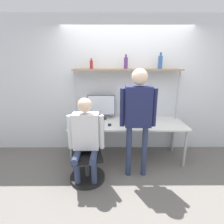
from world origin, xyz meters
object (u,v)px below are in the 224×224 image
Objects in this scene: laptop at (93,122)px; person_seated at (86,134)px; bottle_purple at (126,63)px; bottle_red at (91,64)px; bottle_blue at (160,62)px; person_standing at (138,110)px; office_chair at (87,163)px; cell_phone at (110,125)px; monitor at (101,106)px.

person_seated is at bearing -96.66° from laptop.
bottle_purple is 1.38× the size of bottle_red.
laptop is 1.12× the size of bottle_blue.
bottle_blue reaches higher than person_seated.
office_chair is at bearing -174.74° from person_standing.
cell_phone is 0.58× the size of bottle_purple.
person_seated is (0.01, -0.05, 0.51)m from office_chair.
monitor is 0.60× the size of office_chair.
office_chair is at bearing -126.13° from cell_phone.
cell_phone is 0.17× the size of office_chair.
monitor is 0.31× the size of person_standing.
bottle_blue reaches higher than monitor.
person_standing reaches higher than office_chair.
office_chair is (-0.36, -0.50, -0.46)m from cell_phone.
bottle_red is (-0.04, 0.40, 1.00)m from laptop.
monitor is at bearing 126.86° from person_standing.
office_chair is at bearing -91.74° from bottle_red.
bottle_purple is at bearing 99.49° from person_standing.
bottle_blue reaches higher than bottle_purple.
bottle_blue is (1.24, 0.40, 1.05)m from laptop.
person_seated is 1.55m from bottle_purple.
bottle_red is (-0.64, 0.00, -0.03)m from bottle_purple.
bottle_red is at bearing 96.19° from laptop.
cell_phone is 1.18m from bottle_red.
person_seated is (-0.19, -0.93, -0.20)m from monitor.
bottle_blue is at bearing 34.15° from office_chair.
cell_phone is 0.80× the size of bottle_red.
bottle_purple is 0.64m from bottle_red.
monitor is at bearing -179.20° from bottle_purple.
bottle_purple is (-0.14, 0.82, 0.69)m from person_standing.
office_chair reaches higher than cell_phone.
office_chair is 4.83× the size of bottle_red.
person_standing is (0.74, -0.41, 0.34)m from laptop.
cell_phone is (0.16, -0.38, -0.25)m from monitor.
laptop is at bearing -177.56° from cell_phone.
office_chair is 1.18m from person_standing.
laptop is 1.67m from bottle_blue.
monitor reaches higher than laptop.
person_seated is (-0.36, -0.55, 0.05)m from cell_phone.
bottle_red is (0.02, 0.94, 1.01)m from person_seated.
bottle_blue reaches higher than bottle_red.
bottle_red reaches higher than person_standing.
bottle_blue is at bearing -0.00° from bottle_red.
person_seated is at bearing -79.94° from office_chair.
person_standing reaches higher than laptop.
person_seated is 1.92m from bottle_blue.
monitor reaches higher than office_chair.
bottle_purple reaches higher than cell_phone.
person_seated is 5.20× the size of bottle_purple.
office_chair is 0.52× the size of person_standing.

